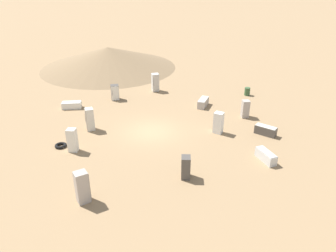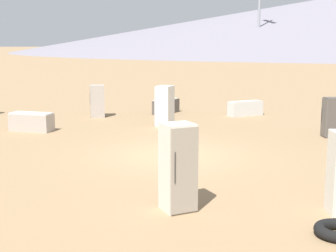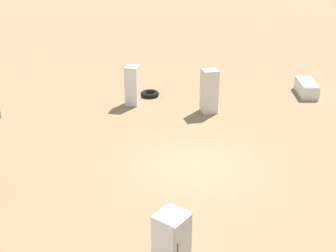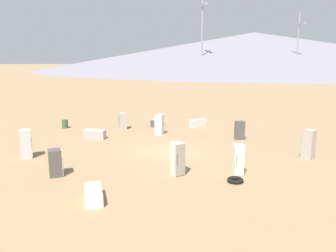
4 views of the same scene
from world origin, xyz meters
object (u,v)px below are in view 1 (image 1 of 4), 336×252
Objects in this scene: discarded_fridge_7 at (72,105)px; discarded_fridge_10 at (218,123)px; discarded_fridge_1 at (203,103)px; discarded_fridge_4 at (115,92)px; discarded_fridge_11 at (186,167)px; rusty_barrel at (247,91)px; discarded_fridge_3 at (266,156)px; discarded_fridge_6 at (266,130)px; discarded_fridge_0 at (90,119)px; discarded_fridge_2 at (155,83)px; discarded_fridge_5 at (72,140)px; discarded_fridge_8 at (82,187)px; scrap_tire at (61,146)px; discarded_fridge_9 at (245,109)px.

discarded_fridge_10 reaches higher than discarded_fridge_7.
discarded_fridge_1 is 1.23× the size of discarded_fridge_4.
discarded_fridge_11 reaches higher than rusty_barrel.
discarded_fridge_3 is at bearing 21.78° from discarded_fridge_11.
discarded_fridge_6 reaches higher than discarded_fridge_3.
discarded_fridge_0 is at bearing -149.01° from rusty_barrel.
discarded_fridge_11 is (-1.78, -11.67, 0.38)m from discarded_fridge_1.
discarded_fridge_2 reaches higher than discarded_fridge_5.
discarded_fridge_5 is at bearing 10.37° from discarded_fridge_7.
discarded_fridge_3 is at bearing -157.87° from discarded_fridge_6.
discarded_fridge_1 is at bearing 88.32° from discarded_fridge_3.
discarded_fridge_2 is at bearing 174.67° from rusty_barrel.
discarded_fridge_4 is 15.67m from discarded_fridge_8.
rusty_barrel reaches higher than discarded_fridge_1.
scrap_tire is at bearing 133.98° from discarded_fridge_6.
scrap_tire is at bearing -139.49° from discarded_fridge_10.
discarded_fridge_1 is at bearing 36.82° from scrap_tire.
discarded_fridge_9 is at bearing 22.14° from scrap_tire.
discarded_fridge_2 is (4.57, 9.33, 0.01)m from discarded_fridge_0.
discarded_fridge_4 is 0.78× the size of discarded_fridge_8.
discarded_fridge_9 is (3.50, -2.30, 0.40)m from discarded_fridge_1.
discarded_fridge_4 reaches higher than discarded_fridge_11.
discarded_fridge_3 is at bearing 124.41° from discarded_fridge_4.
discarded_fridge_2 is 8.97m from discarded_fridge_7.
discarded_fridge_11 is at bearing -21.09° from scrap_tire.
discarded_fridge_5 is at bearing 136.78° from discarded_fridge_6.
discarded_fridge_0 is 10.39m from discarded_fridge_2.
discarded_fridge_2 is 1.11× the size of discarded_fridge_6.
discarded_fridge_10 is 1.16× the size of discarded_fridge_11.
discarded_fridge_2 reaches higher than rusty_barrel.
discarded_fridge_8 is (-2.72, -18.23, 0.02)m from discarded_fridge_2.
discarded_fridge_4 is at bearing 115.30° from discarded_fridge_7.
discarded_fridge_5 is (-0.40, -3.38, -0.06)m from discarded_fridge_0.
discarded_fridge_11 is at bearing -80.14° from discarded_fridge_1.
rusty_barrel is (9.49, -0.88, -0.54)m from discarded_fridge_2.
discarded_fridge_2 reaches higher than discarded_fridge_7.
discarded_fridge_8 is 12.16m from discarded_fridge_10.
discarded_fridge_0 is 1.02× the size of discarded_fridge_3.
discarded_fridge_5 is 1.13× the size of discarded_fridge_9.
discarded_fridge_11 is 16.15m from rusty_barrel.
discarded_fridge_5 is 5.96m from discarded_fridge_8.
discarded_fridge_10 is at bearing 130.18° from discarded_fridge_4.
discarded_fridge_6 is at bearing 137.82° from discarded_fridge_4.
discarded_fridge_3 is 2.26× the size of rusty_barrel.
discarded_fridge_0 reaches higher than discarded_fridge_6.
discarded_fridge_5 is 0.90× the size of discarded_fridge_8.
discarded_fridge_8 reaches higher than discarded_fridge_9.
discarded_fridge_10 is 9.38m from rusty_barrel.
discarded_fridge_4 is at bearing 96.51° from discarded_fridge_6.
discarded_fridge_8 is at bearing -155.99° from discarded_fridge_11.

